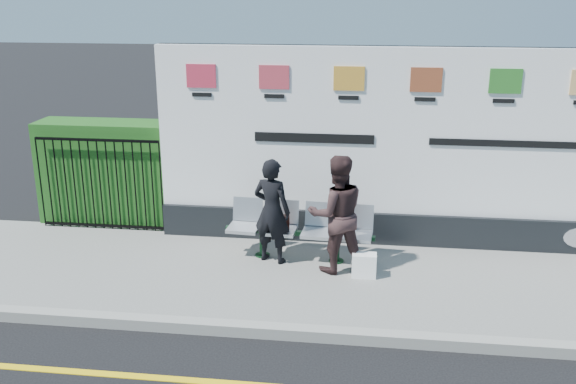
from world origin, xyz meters
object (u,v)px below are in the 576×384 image
object	(u,v)px
bench	(299,244)
woman_right	(337,214)
woman_left	(272,211)
billboard	(420,163)

from	to	relation	value
bench	woman_right	xyz separation A→B (m)	(0.55, -0.32, 0.61)
woman_left	billboard	bearing A→B (deg)	-137.10
bench	woman_right	size ratio (longest dim) A/B	1.26
bench	woman_left	distance (m)	0.67
woman_right	bench	bearing A→B (deg)	-46.87
woman_left	woman_right	world-z (taller)	woman_right
billboard	woman_left	bearing A→B (deg)	-155.92
bench	woman_left	xyz separation A→B (m)	(-0.38, -0.12, 0.54)
bench	woman_left	size ratio (longest dim) A/B	1.37
billboard	bench	bearing A→B (deg)	-154.64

